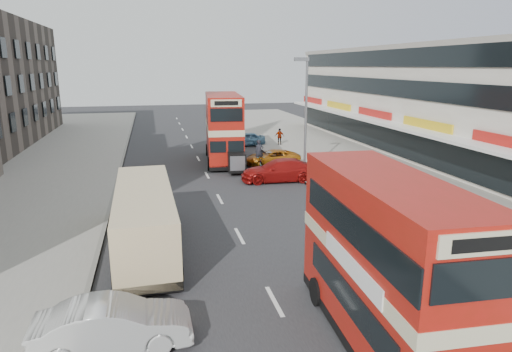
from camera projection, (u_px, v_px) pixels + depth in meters
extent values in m
plane|color=#28282B|center=(293.00, 336.00, 12.95)|extent=(160.00, 160.00, 0.00)
cube|color=#28282B|center=(207.00, 175.00, 31.85)|extent=(12.00, 90.00, 0.01)
cube|color=gray|center=(362.00, 166.00, 34.49)|extent=(12.00, 90.00, 0.15)
cube|color=gray|center=(24.00, 184.00, 29.18)|extent=(12.00, 90.00, 0.15)
cube|color=gray|center=(118.00, 179.00, 30.49)|extent=(0.20, 90.00, 0.16)
cube|color=gray|center=(289.00, 170.00, 33.19)|extent=(0.20, 90.00, 0.16)
cube|color=beige|center=(443.00, 104.00, 37.09)|extent=(8.00, 46.00, 9.00)
cube|color=black|center=(396.00, 140.00, 36.89)|extent=(0.10, 44.00, 2.40)
cube|color=gray|center=(449.00, 46.00, 35.98)|extent=(8.20, 46.20, 0.40)
cube|color=white|center=(388.00, 124.00, 36.36)|extent=(1.80, 44.00, 0.20)
cylinder|color=slate|center=(306.00, 120.00, 30.46)|extent=(0.16, 0.16, 8.00)
cube|color=slate|center=(302.00, 59.00, 29.41)|extent=(1.00, 0.20, 0.25)
cube|color=black|center=(380.00, 332.00, 12.59)|extent=(2.66, 7.42, 0.32)
cube|color=maroon|center=(382.00, 297.00, 12.33)|extent=(2.64, 7.42, 2.01)
cube|color=beige|center=(385.00, 258.00, 12.05)|extent=(2.68, 7.46, 0.41)
cube|color=maroon|center=(388.00, 220.00, 11.79)|extent=(2.64, 7.42, 1.92)
cube|color=maroon|center=(391.00, 182.00, 11.54)|extent=(2.66, 7.44, 0.23)
cube|color=black|center=(224.00, 157.00, 36.35)|extent=(3.40, 8.44, 0.36)
cube|color=maroon|center=(224.00, 142.00, 36.05)|extent=(3.38, 8.44, 2.26)
cube|color=beige|center=(223.00, 126.00, 35.74)|extent=(3.43, 8.49, 0.46)
cube|color=maroon|center=(223.00, 111.00, 35.45)|extent=(3.38, 8.44, 2.16)
cube|color=maroon|center=(223.00, 96.00, 35.17)|extent=(3.41, 8.46, 0.26)
cube|color=black|center=(237.00, 162.00, 31.74)|extent=(1.35, 1.35, 1.34)
cube|color=black|center=(146.00, 240.00, 19.11)|extent=(2.50, 9.18, 0.37)
cube|color=#D3BA88|center=(145.00, 217.00, 18.85)|extent=(2.48, 9.17, 2.37)
imported|color=silver|center=(113.00, 325.00, 12.24)|extent=(4.27, 1.55, 1.40)
imported|color=maroon|center=(279.00, 170.00, 30.10)|extent=(5.27, 2.48, 1.48)
imported|color=#B36511|center=(273.00, 158.00, 34.98)|extent=(4.31, 2.03, 1.19)
imported|color=#568AAD|center=(245.00, 139.00, 43.30)|extent=(3.98, 1.84, 1.32)
imported|color=gray|center=(341.00, 171.00, 28.39)|extent=(0.81, 0.69, 1.84)
imported|color=gray|center=(279.00, 136.00, 43.28)|extent=(0.97, 0.56, 1.55)
imported|color=gray|center=(259.00, 162.00, 34.16)|extent=(0.62, 1.70, 0.89)
imported|color=black|center=(259.00, 152.00, 33.96)|extent=(0.66, 0.44, 1.79)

